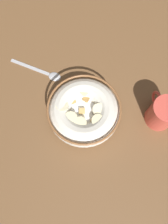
{
  "coord_description": "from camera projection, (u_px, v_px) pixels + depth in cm",
  "views": [
    {
      "loc": [
        -17.94,
        4.95,
        57.95
      ],
      "look_at": [
        0.0,
        0.0,
        3.0
      ],
      "focal_mm": 34.6,
      "sensor_mm": 36.0,
      "label": 1
    }
  ],
  "objects": [
    {
      "name": "ground_plane",
      "position": [
        84.0,
        116.0,
        0.62
      ],
      "size": [
        112.6,
        112.6,
        2.0
      ],
      "primitive_type": "cube",
      "color": "brown"
    },
    {
      "name": "cereal_bowl",
      "position": [
        84.0,
        112.0,
        0.58
      ],
      "size": [
        19.32,
        19.32,
        6.43
      ],
      "color": "silver",
      "rests_on": "ground_plane"
    },
    {
      "name": "spoon",
      "position": [
        46.0,
        73.0,
        0.65
      ],
      "size": [
        11.82,
        14.32,
        0.8
      ],
      "color": "#B7B7BC",
      "rests_on": "ground_plane"
    },
    {
      "name": "coffee_mug",
      "position": [
        162.0,
        113.0,
        0.57
      ],
      "size": [
        10.27,
        7.51,
        8.44
      ],
      "color": "#D84C3F",
      "rests_on": "ground_plane"
    }
  ]
}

